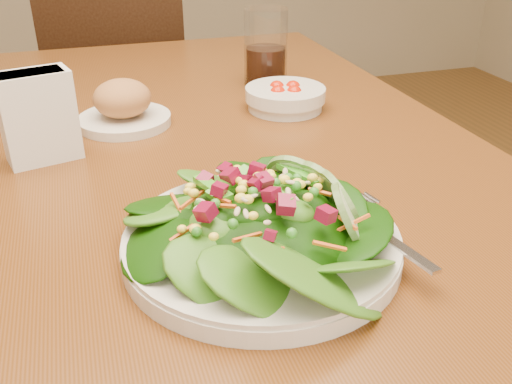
{
  "coord_description": "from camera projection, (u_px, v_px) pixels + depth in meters",
  "views": [
    {
      "loc": [
        -0.15,
        -0.8,
        1.1
      ],
      "look_at": [
        0.02,
        -0.29,
        0.81
      ],
      "focal_mm": 40.0,
      "sensor_mm": 36.0,
      "label": 1
    }
  ],
  "objects": [
    {
      "name": "bread_plate",
      "position": [
        123.0,
        107.0,
        0.95
      ],
      "size": [
        0.15,
        0.15,
        0.08
      ],
      "color": "silver",
      "rests_on": "dining_table"
    },
    {
      "name": "drinking_glass",
      "position": [
        266.0,
        53.0,
        1.13
      ],
      "size": [
        0.09,
        0.09,
        0.15
      ],
      "color": "silver",
      "rests_on": "dining_table"
    },
    {
      "name": "tomato_bowl",
      "position": [
        285.0,
        97.0,
        1.02
      ],
      "size": [
        0.14,
        0.14,
        0.05
      ],
      "color": "silver",
      "rests_on": "dining_table"
    },
    {
      "name": "salad_plate",
      "position": [
        271.0,
        226.0,
        0.61
      ],
      "size": [
        0.3,
        0.3,
        0.09
      ],
      "rotation": [
        0.0,
        0.0,
        0.2
      ],
      "color": "silver",
      "rests_on": "dining_table"
    },
    {
      "name": "napkin_holder",
      "position": [
        38.0,
        114.0,
        0.81
      ],
      "size": [
        0.11,
        0.08,
        0.13
      ],
      "rotation": [
        0.0,
        0.0,
        0.25
      ],
      "color": "white",
      "rests_on": "dining_table"
    },
    {
      "name": "dining_table",
      "position": [
        194.0,
        204.0,
        0.93
      ],
      "size": [
        0.9,
        1.4,
        0.75
      ],
      "color": "brown",
      "rests_on": "ground_plane"
    },
    {
      "name": "chair_far",
      "position": [
        121.0,
        104.0,
        1.84
      ],
      "size": [
        0.46,
        0.47,
        0.92
      ],
      "rotation": [
        0.0,
        0.0,
        3.05
      ],
      "color": "black",
      "rests_on": "ground_plane"
    }
  ]
}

